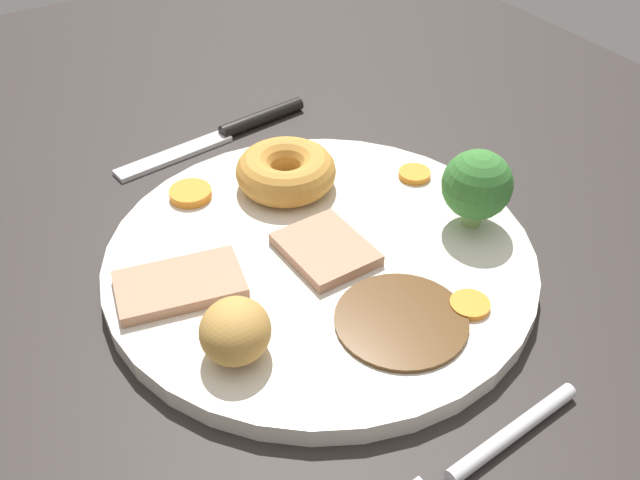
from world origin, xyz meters
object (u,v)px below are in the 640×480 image
object	(u,v)px
carrot_coin_front	(190,193)
carrot_coin_side	(470,305)
roast_potato_left	(235,331)
knife	(231,131)
dinner_plate	(320,259)
meat_slice_main	(325,249)
broccoli_floret	(477,185)
fork	(469,465)
carrot_coin_back	(415,174)
meat_slice_under	(180,285)
yorkshire_pudding	(286,171)

from	to	relation	value
carrot_coin_front	carrot_coin_side	world-z (taller)	carrot_coin_front
roast_potato_left	knife	distance (cm)	26.95
dinner_plate	meat_slice_main	world-z (taller)	meat_slice_main
dinner_plate	broccoli_floret	distance (cm)	11.91
carrot_coin_side	fork	bearing A→B (deg)	139.52
meat_slice_main	carrot_coin_back	world-z (taller)	meat_slice_main
carrot_coin_back	carrot_coin_side	bearing A→B (deg)	155.97
meat_slice_under	carrot_coin_back	xyz separation A→B (cm)	(2.27, -20.56, -0.15)
carrot_coin_back	broccoli_floret	size ratio (longest dim) A/B	0.43
carrot_coin_front	broccoli_floret	bearing A→B (deg)	-130.62
dinner_plate	yorkshire_pudding	world-z (taller)	yorkshire_pudding
carrot_coin_front	dinner_plate	bearing A→B (deg)	-155.05
meat_slice_main	fork	world-z (taller)	meat_slice_main
roast_potato_left	fork	size ratio (longest dim) A/B	0.29
meat_slice_under	broccoli_floret	xyz separation A→B (cm)	(-4.51, -20.41, 2.85)
meat_slice_under	carrot_coin_front	world-z (taller)	meat_slice_under
knife	meat_slice_main	bearing A→B (deg)	76.17
roast_potato_left	meat_slice_main	bearing A→B (deg)	-62.16
carrot_coin_side	knife	world-z (taller)	carrot_coin_side
carrot_coin_front	fork	bearing A→B (deg)	-173.98
meat_slice_under	roast_potato_left	bearing A→B (deg)	-174.16
carrot_coin_front	roast_potato_left	bearing A→B (deg)	165.58
meat_slice_main	yorkshire_pudding	size ratio (longest dim) A/B	0.84
knife	carrot_coin_side	bearing A→B (deg)	88.24
roast_potato_left	carrot_coin_back	bearing A→B (deg)	-65.69
yorkshire_pudding	knife	world-z (taller)	yorkshire_pudding
carrot_coin_side	knife	distance (cm)	28.63
yorkshire_pudding	roast_potato_left	world-z (taller)	roast_potato_left
meat_slice_under	knife	world-z (taller)	meat_slice_under
dinner_plate	meat_slice_main	xyz separation A→B (cm)	(-0.40, -0.18, 1.10)
roast_potato_left	carrot_coin_back	world-z (taller)	roast_potato_left
carrot_coin_back	meat_slice_main	bearing A→B (deg)	111.18
broccoli_floret	carrot_coin_back	bearing A→B (deg)	-1.26
fork	broccoli_floret	bearing A→B (deg)	-135.75
meat_slice_main	carrot_coin_back	size ratio (longest dim) A/B	2.55
meat_slice_under	roast_potato_left	xyz separation A→B (cm)	(-6.71, -0.69, 1.37)
fork	knife	distance (cm)	36.95
meat_slice_under	broccoli_floret	bearing A→B (deg)	-102.45
carrot_coin_side	yorkshire_pudding	bearing A→B (deg)	10.31
dinner_plate	roast_potato_left	size ratio (longest dim) A/B	6.58
fork	knife	xyz separation A→B (cm)	(36.67, -4.54, 0.06)
yorkshire_pudding	fork	distance (cm)	25.95
dinner_plate	roast_potato_left	xyz separation A→B (cm)	(-5.20, 8.89, 2.47)
carrot_coin_back	yorkshire_pudding	bearing A→B (deg)	65.54
carrot_coin_side	knife	xyz separation A→B (cm)	(28.50, 2.43, -1.15)
broccoli_floret	fork	size ratio (longest dim) A/B	0.38
carrot_coin_side	meat_slice_under	bearing A→B (deg)	53.09
meat_slice_under	fork	size ratio (longest dim) A/B	0.52
meat_slice_under	carrot_coin_back	bearing A→B (deg)	-83.70
dinner_plate	carrot_coin_side	world-z (taller)	carrot_coin_side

